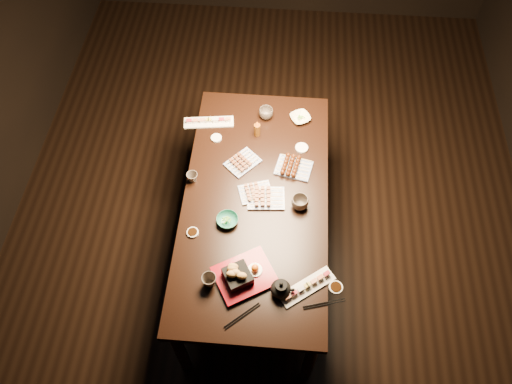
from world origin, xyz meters
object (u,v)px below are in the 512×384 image
at_px(condiment_bottle, 257,128).
at_px(yakitori_plate_right, 266,197).
at_px(teacup_far_left, 192,177).
at_px(teapot, 281,288).
at_px(yakitori_plate_center, 256,191).
at_px(teacup_mid_right, 300,203).
at_px(edamame_bowl_cream, 300,118).
at_px(edamame_bowl_green, 227,220).
at_px(tempura_tray, 245,272).
at_px(sushi_platter_far, 209,121).
at_px(teacup_far_right, 266,113).
at_px(dining_table, 255,230).
at_px(yakitori_plate_left, 243,161).
at_px(sushi_platter_near, 307,286).
at_px(teacup_near_left, 209,281).

bearing_deg(condiment_bottle, yakitori_plate_right, -79.56).
relative_size(teacup_far_left, teapot, 0.53).
distance_m(yakitori_plate_center, teacup_mid_right, 0.29).
xyz_separation_m(edamame_bowl_cream, teacup_mid_right, (0.02, -0.71, 0.03)).
xyz_separation_m(edamame_bowl_green, tempura_tray, (0.14, -0.35, 0.04)).
relative_size(edamame_bowl_green, teacup_mid_right, 1.26).
distance_m(sushi_platter_far, yakitori_plate_right, 0.74).
bearing_deg(sushi_platter_far, condiment_bottle, 160.02).
distance_m(teacup_mid_right, teacup_far_right, 0.76).
height_order(sushi_platter_far, teapot, teapot).
height_order(dining_table, teacup_far_right, teacup_far_right).
distance_m(yakitori_plate_left, teacup_far_left, 0.34).
height_order(tempura_tray, teacup_far_left, tempura_tray).
relative_size(yakitori_plate_left, condiment_bottle, 1.62).
relative_size(yakitori_plate_right, teacup_far_left, 3.22).
relative_size(sushi_platter_near, yakitori_plate_left, 1.59).
bearing_deg(dining_table, tempura_tray, -101.78).
bearing_deg(edamame_bowl_cream, teapot, -93.19).
bearing_deg(edamame_bowl_green, edamame_bowl_cream, 64.30).
xyz_separation_m(yakitori_plate_center, teacup_far_right, (0.02, 0.64, 0.01)).
xyz_separation_m(yakitori_plate_right, teacup_mid_right, (0.21, -0.04, 0.01)).
bearing_deg(yakitori_plate_center, sushi_platter_near, -78.97).
relative_size(dining_table, yakitori_plate_center, 8.96).
bearing_deg(yakitori_plate_left, sushi_platter_far, 81.79).
distance_m(sushi_platter_far, teacup_far_right, 0.40).
bearing_deg(sushi_platter_far, teacup_near_left, 90.37).
bearing_deg(teacup_far_right, teacup_near_left, -100.37).
bearing_deg(teacup_near_left, tempura_tray, 15.89).
relative_size(teacup_far_left, teacup_far_right, 0.73).
height_order(edamame_bowl_cream, teacup_far_left, teacup_far_left).
relative_size(teacup_mid_right, condiment_bottle, 0.81).
relative_size(sushi_platter_near, tempura_tray, 1.05).
distance_m(yakitori_plate_center, teacup_far_left, 0.41).
distance_m(tempura_tray, teacup_far_left, 0.75).
bearing_deg(teacup_far_left, teacup_mid_right, -11.60).
bearing_deg(dining_table, sushi_platter_far, 111.76).
xyz_separation_m(sushi_platter_near, teapot, (-0.15, -0.04, 0.04)).
bearing_deg(yakitori_plate_right, edamame_bowl_green, -144.62).
distance_m(tempura_tray, teapot, 0.22).
relative_size(teacup_far_right, teapot, 0.73).
height_order(dining_table, sushi_platter_far, sushi_platter_far).
bearing_deg(dining_table, teacup_far_left, 154.04).
relative_size(yakitori_plate_right, teacup_mid_right, 2.20).
relative_size(yakitori_plate_right, tempura_tray, 0.72).
distance_m(edamame_bowl_green, tempura_tray, 0.37).
height_order(teacup_near_left, teacup_mid_right, teacup_mid_right).
xyz_separation_m(yakitori_plate_right, yakitori_plate_left, (-0.17, 0.27, -0.00)).
relative_size(sushi_platter_far, tempura_tray, 1.07).
relative_size(edamame_bowl_cream, teacup_mid_right, 1.25).
distance_m(edamame_bowl_cream, condiment_bottle, 0.33).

